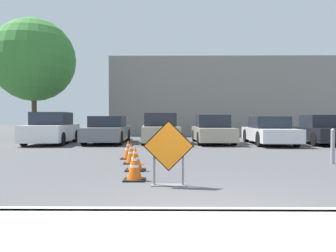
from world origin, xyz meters
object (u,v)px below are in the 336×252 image
road_closed_sign (169,152)px  traffic_cone_fourth (128,150)px  traffic_cone_second (135,159)px  parked_car_third (160,130)px  parked_car_fifth (269,131)px  bollard_nearest (333,145)px  parked_car_second (108,130)px  parked_car_fourth (212,130)px  parked_car_nearest (52,129)px  parked_car_sixth (323,131)px  traffic_cone_nearest (134,167)px  traffic_cone_third (131,153)px

road_closed_sign → traffic_cone_fourth: bearing=107.6°
traffic_cone_second → parked_car_third: (0.29, 8.80, 0.41)m
parked_car_fifth → bollard_nearest: (-0.25, -6.88, -0.12)m
parked_car_third → bollard_nearest: parked_car_third is taller
parked_car_third → road_closed_sign: bearing=89.3°
road_closed_sign → bollard_nearest: road_closed_sign is taller
parked_car_second → parked_car_fourth: size_ratio=0.99×
parked_car_nearest → parked_car_fifth: (10.78, -0.09, -0.08)m
traffic_cone_fourth → traffic_cone_second: bearing=-78.2°
parked_car_fifth → parked_car_sixth: 2.70m
traffic_cone_nearest → traffic_cone_fourth: bearing=99.6°
traffic_cone_third → parked_car_sixth: parked_car_sixth is taller
parked_car_third → parked_car_sixth: parked_car_third is taller
traffic_cone_nearest → parked_car_second: (-2.52, 10.04, 0.37)m
parked_car_third → traffic_cone_nearest: bearing=85.4°
traffic_cone_second → bollard_nearest: (5.44, 1.25, 0.24)m
parked_car_third → traffic_cone_fourth: bearing=79.6°
parked_car_nearest → traffic_cone_nearest: bearing=115.8°
parked_car_second → parked_car_fourth: parked_car_fourth is taller
parked_car_fourth → parked_car_third: bearing=-1.8°
parked_car_nearest → traffic_cone_third: bearing=121.6°
traffic_cone_nearest → traffic_cone_third: size_ratio=0.96×
traffic_cone_nearest → parked_car_fifth: bearing=59.4°
traffic_cone_fourth → parked_car_nearest: (-4.62, 5.91, 0.43)m
traffic_cone_second → parked_car_third: bearing=88.1°
traffic_cone_fourth → bollard_nearest: 6.02m
parked_car_third → parked_car_fifth: (5.39, -0.68, -0.05)m
parked_car_sixth → bollard_nearest: parked_car_sixth is taller
traffic_cone_second → bollard_nearest: 5.58m
road_closed_sign → traffic_cone_second: bearing=114.4°
parked_car_fourth → parked_car_fifth: (2.70, -0.65, -0.02)m
parked_car_fifth → parked_car_sixth: bearing=-175.9°
parked_car_fourth → road_closed_sign: bearing=77.5°
parked_car_sixth → traffic_cone_nearest: bearing=51.4°
traffic_cone_second → traffic_cone_third: 1.24m
traffic_cone_second → parked_car_fourth: (2.99, 8.77, 0.37)m
road_closed_sign → bollard_nearest: bearing=33.9°
parked_car_third → bollard_nearest: (5.14, -7.56, -0.17)m
parked_car_fifth → traffic_cone_second: bearing=56.2°
road_closed_sign → traffic_cone_third: bearing=109.6°
traffic_cone_second → parked_car_nearest: bearing=121.8°
traffic_cone_second → parked_car_nearest: 9.68m
traffic_cone_third → parked_car_third: (0.54, 7.59, 0.40)m
parked_car_sixth → traffic_cone_fourth: bearing=36.2°
road_closed_sign → parked_car_fourth: bearing=78.5°
parked_car_nearest → parked_car_third: parked_car_nearest is taller
traffic_cone_nearest → traffic_cone_third: (-0.37, 2.49, 0.01)m
parked_car_second → traffic_cone_second: bearing=105.0°
parked_car_fourth → traffic_cone_fourth: bearing=60.7°
traffic_cone_third → traffic_cone_fourth: traffic_cone_third is taller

